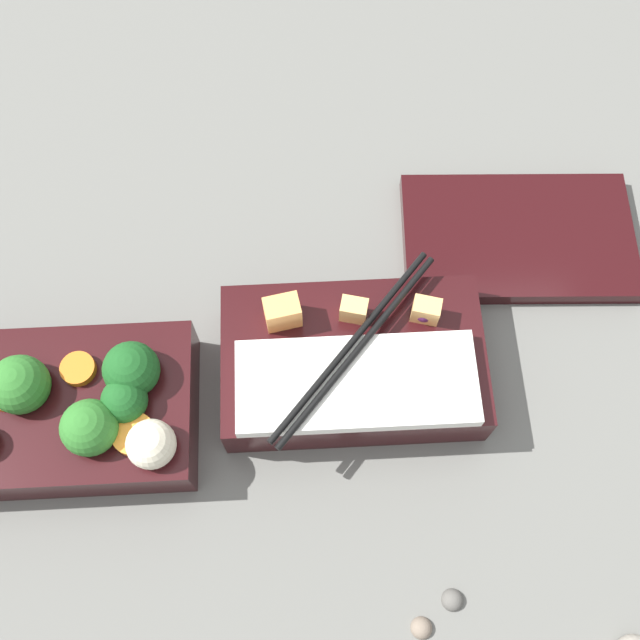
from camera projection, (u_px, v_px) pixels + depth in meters
The scene contains 6 objects.
ground_plane at pixel (220, 390), 0.60m from camera, with size 3.00×3.00×0.00m, color slate.
bento_tray_vegetable at pixel (68, 410), 0.57m from camera, with size 0.20×0.12×0.08m.
bento_tray_rice at pixel (353, 364), 0.58m from camera, with size 0.20×0.15×0.07m.
bento_lid at pixel (518, 238), 0.65m from camera, with size 0.20×0.12×0.02m, color black.
pebble_0 at pixel (453, 600), 0.54m from camera, with size 0.02×0.02×0.02m, color #595651.
pebble_2 at pixel (422, 628), 0.53m from camera, with size 0.02×0.02×0.02m, color #7A6B5B.
Camera 1 is at (0.07, -0.19, 0.58)m, focal length 42.00 mm.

